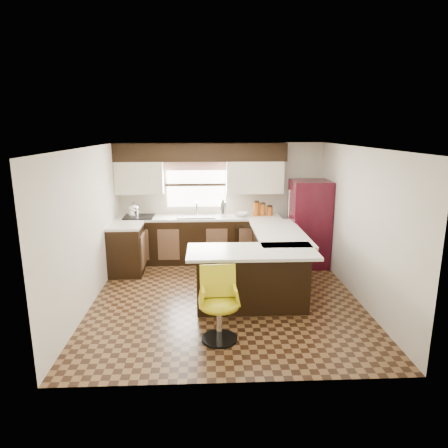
{
  "coord_description": "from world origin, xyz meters",
  "views": [
    {
      "loc": [
        -0.3,
        -5.98,
        2.67
      ],
      "look_at": [
        -0.01,
        0.45,
        1.13
      ],
      "focal_mm": 32.0,
      "sensor_mm": 36.0,
      "label": 1
    }
  ],
  "objects_px": {
    "peninsula_long": "(275,259)",
    "refrigerator": "(309,224)",
    "peninsula_return": "(252,280)",
    "bar_chair": "(219,306)"
  },
  "relations": [
    {
      "from": "peninsula_long",
      "to": "peninsula_return",
      "type": "xyz_separation_m",
      "value": [
        -0.53,
        -0.97,
        0.0
      ]
    },
    {
      "from": "peninsula_return",
      "to": "refrigerator",
      "type": "distance_m",
      "value": 2.37
    },
    {
      "from": "refrigerator",
      "to": "bar_chair",
      "type": "xyz_separation_m",
      "value": [
        -1.86,
        -2.86,
        -0.37
      ]
    },
    {
      "from": "peninsula_return",
      "to": "refrigerator",
      "type": "bearing_deg",
      "value": 54.95
    },
    {
      "from": "peninsula_return",
      "to": "bar_chair",
      "type": "bearing_deg",
      "value": -118.98
    },
    {
      "from": "peninsula_long",
      "to": "refrigerator",
      "type": "height_order",
      "value": "refrigerator"
    },
    {
      "from": "peninsula_long",
      "to": "peninsula_return",
      "type": "distance_m",
      "value": 1.11
    },
    {
      "from": "peninsula_return",
      "to": "bar_chair",
      "type": "distance_m",
      "value": 1.08
    },
    {
      "from": "refrigerator",
      "to": "bar_chair",
      "type": "relative_size",
      "value": 1.78
    },
    {
      "from": "peninsula_long",
      "to": "bar_chair",
      "type": "relative_size",
      "value": 2.04
    }
  ]
}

